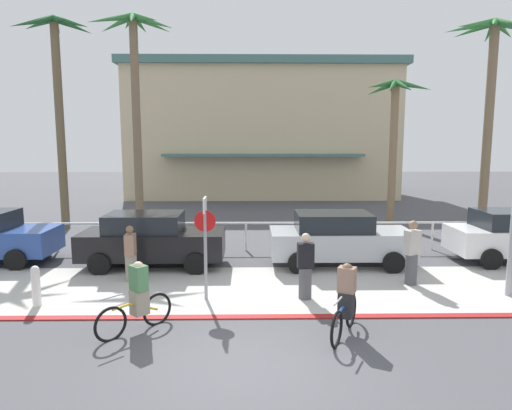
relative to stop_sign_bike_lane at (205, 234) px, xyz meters
The scene contains 18 objects.
ground_plane 6.90m from the stop_sign_bike_lane, 81.74° to the left, with size 80.00×80.00×0.00m, color #4C4C51.
sidewalk_strip 2.09m from the stop_sign_bike_lane, 40.68° to the left, with size 44.00×4.00×0.02m, color beige.
curb_paint 2.25m from the stop_sign_bike_lane, 50.67° to the right, with size 44.00×0.24×0.03m, color maroon.
building_backdrop 23.09m from the stop_sign_bike_lane, 85.03° to the left, with size 18.72×9.79×9.21m.
rail_fence 5.28m from the stop_sign_bike_lane, 79.38° to the left, with size 26.96×0.08×1.04m.
stop_sign_bike_lane is the anchor object (origin of this frame).
bollard_2 4.17m from the stop_sign_bike_lane, behind, with size 0.20×0.20×1.00m.
palm_tree_1 12.82m from the stop_sign_bike_lane, 127.38° to the left, with size 3.17×3.04×9.18m.
palm_tree_2 11.44m from the stop_sign_bike_lane, 112.19° to the left, with size 3.58×2.97×9.29m.
palm_tree_3 13.25m from the stop_sign_bike_lane, 52.77° to the left, with size 3.02×3.13×6.68m.
palm_tree_4 14.04m from the stop_sign_bike_lane, 35.53° to the left, with size 3.62×3.37×8.68m.
car_black_1 3.74m from the stop_sign_bike_lane, 122.82° to the left, with size 4.40×2.02×1.69m.
car_silver_2 5.04m from the stop_sign_bike_lane, 38.51° to the left, with size 4.40×2.02×1.69m.
cyclist_blue_0 3.79m from the stop_sign_bike_lane, 34.20° to the right, with size 0.88×1.65×1.50m.
cyclist_yellow_1 2.43m from the stop_sign_bike_lane, 123.77° to the right, with size 1.30×1.36×1.50m.
pedestrian_0 2.87m from the stop_sign_bike_lane, 145.59° to the left, with size 0.33×0.41×1.59m.
pedestrian_1 2.62m from the stop_sign_bike_lane, ahead, with size 0.41×0.34×1.68m.
pedestrian_2 5.67m from the stop_sign_bike_lane, 11.37° to the left, with size 0.47×0.43×1.79m.
Camera 1 is at (0.11, -7.55, 3.92)m, focal length 32.08 mm.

